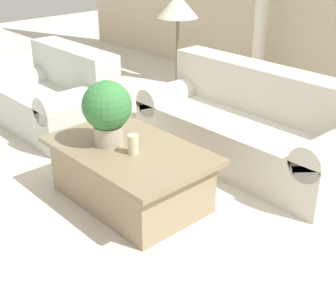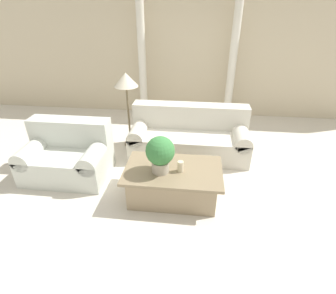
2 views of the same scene
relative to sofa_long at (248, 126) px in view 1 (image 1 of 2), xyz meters
The scene contains 7 objects.
ground_plane 0.86m from the sofa_long, 101.14° to the right, with size 16.00×16.00×0.00m, color silver.
sofa_long is the anchor object (origin of this frame).
loveseat 2.05m from the sofa_long, 154.81° to the right, with size 1.26×0.85×0.85m.
coffee_table 1.27m from the sofa_long, 97.49° to the right, with size 1.32×0.82×0.46m.
potted_plant 1.42m from the sofa_long, 103.88° to the right, with size 0.38×0.38×0.50m.
pillar_candle 1.31m from the sofa_long, 92.89° to the right, with size 0.08×0.08×0.15m.
floor_lamp 1.42m from the sofa_long, behind, with size 0.42×0.42×1.38m.
Camera 1 is at (2.56, -2.44, 1.98)m, focal length 50.00 mm.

